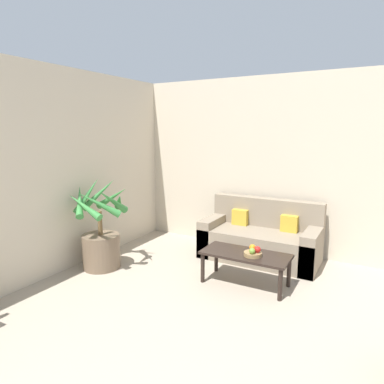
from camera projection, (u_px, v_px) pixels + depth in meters
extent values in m
cube|color=beige|center=(372.00, 171.00, 4.61)|extent=(8.72, 0.06, 2.70)
cylinder|color=brown|center=(101.00, 251.00, 4.74)|extent=(0.51, 0.51, 0.47)
cylinder|color=brown|center=(100.00, 223.00, 4.66)|extent=(0.06, 0.06, 0.33)
cone|color=#38843D|center=(112.00, 201.00, 4.49)|extent=(0.10, 0.54, 0.42)
cone|color=#38843D|center=(119.00, 201.00, 4.68)|extent=(0.48, 0.48, 0.34)
cone|color=#38843D|center=(112.00, 198.00, 4.83)|extent=(0.56, 0.10, 0.38)
cone|color=#38843D|center=(99.00, 194.00, 4.81)|extent=(0.43, 0.43, 0.47)
cone|color=#38843D|center=(87.00, 195.00, 4.70)|extent=(0.10, 0.49, 0.48)
cone|color=#38843D|center=(80.00, 201.00, 4.54)|extent=(0.46, 0.46, 0.40)
cone|color=#38843D|center=(84.00, 206.00, 4.38)|extent=(0.57, 0.10, 0.34)
cone|color=#38843D|center=(99.00, 204.00, 4.37)|extent=(0.46, 0.46, 0.39)
cube|color=gray|center=(259.00, 245.00, 5.02)|extent=(1.68, 0.77, 0.44)
cube|color=gray|center=(267.00, 212.00, 5.21)|extent=(1.68, 0.16, 0.43)
cube|color=gray|center=(214.00, 234.00, 5.37)|extent=(0.20, 0.77, 0.56)
cube|color=gray|center=(312.00, 250.00, 4.65)|extent=(0.20, 0.77, 0.56)
cube|color=gold|center=(240.00, 217.00, 5.30)|extent=(0.24, 0.12, 0.24)
cube|color=gold|center=(289.00, 224.00, 4.94)|extent=(0.24, 0.12, 0.24)
cylinder|color=black|center=(203.00, 268.00, 4.28)|extent=(0.05, 0.05, 0.38)
cylinder|color=black|center=(280.00, 285.00, 3.81)|extent=(0.05, 0.05, 0.38)
cylinder|color=black|center=(216.00, 258.00, 4.62)|extent=(0.05, 0.05, 0.38)
cylinder|color=black|center=(289.00, 272.00, 4.15)|extent=(0.05, 0.05, 0.38)
cube|color=black|center=(246.00, 254.00, 4.18)|extent=(1.07, 0.49, 0.03)
cylinder|color=#997A4C|center=(253.00, 254.00, 4.08)|extent=(0.22, 0.22, 0.05)
sphere|color=red|center=(257.00, 249.00, 4.06)|extent=(0.08, 0.08, 0.08)
sphere|color=olive|center=(252.00, 251.00, 4.02)|extent=(0.07, 0.07, 0.07)
sphere|color=orange|center=(252.00, 247.00, 4.13)|extent=(0.08, 0.08, 0.08)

